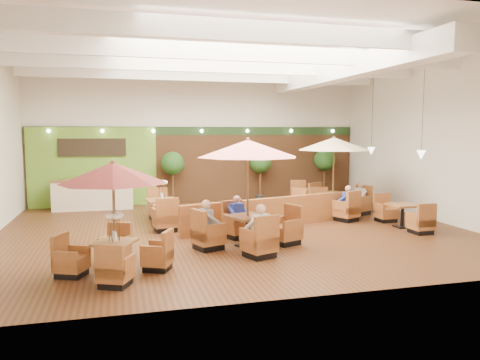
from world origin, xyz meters
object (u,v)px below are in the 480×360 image
object	(u,v)px
service_counter	(93,195)
table_5	(308,199)
diner_3	(347,199)
diner_4	(359,195)
booth_divider	(279,212)
table_3	(162,209)
table_0	(114,196)
diner_2	(208,220)
diner_0	(259,225)
table_2	(334,162)
topiary_0	(173,165)
topiary_1	(260,164)
table_4	(402,216)
diner_1	(238,212)
topiary_2	(325,162)
table_1	(248,174)

from	to	relation	value
service_counter	table_5	bearing A→B (deg)	-11.96
diner_3	diner_4	bearing A→B (deg)	14.30
booth_divider	table_3	distance (m)	3.79
table_0	service_counter	bearing A→B (deg)	120.14
table_5	diner_2	size ratio (longest dim) A/B	3.30
table_3	booth_divider	bearing A→B (deg)	-26.10
diner_3	diner_4	distance (m)	1.49
diner_0	diner_2	bearing A→B (deg)	119.50
table_2	table_3	bearing A→B (deg)	156.59
topiary_0	topiary_1	xyz separation A→B (m)	(3.74, 0.00, -0.01)
table_0	diner_2	distance (m)	2.90
topiary_0	topiary_1	size ratio (longest dim) A/B	1.00
table_4	diner_1	distance (m)	5.45
diner_1	diner_3	size ratio (longest dim) A/B	1.00
service_counter	table_5	xyz separation A→B (m)	(8.24, -1.74, -0.21)
table_0	table_4	distance (m)	9.30
booth_divider	diner_1	distance (m)	2.09
diner_2	diner_3	xyz separation A→B (m)	(5.26, 2.56, -0.03)
table_0	diner_3	size ratio (longest dim) A/B	3.35
table_5	topiary_1	xyz separation A→B (m)	(-1.38, 1.94, 1.27)
diner_2	diner_4	xyz separation A→B (m)	(6.31, 3.61, -0.05)
topiary_1	topiary_2	distance (m)	2.99
table_5	diner_4	xyz separation A→B (m)	(1.25, -1.83, 0.35)
table_1	table_3	size ratio (longest dim) A/B	1.04
topiary_0	table_1	bearing A→B (deg)	-81.46
service_counter	diner_0	world-z (taller)	diner_0
table_2	diner_3	size ratio (longest dim) A/B	3.96
table_4	service_counter	bearing A→B (deg)	146.86
table_0	table_2	bearing A→B (deg)	58.53
topiary_1	table_0	bearing A→B (deg)	-124.04
booth_divider	table_5	world-z (taller)	table_5
table_0	table_3	xyz separation A→B (m)	(1.46, 5.04, -1.16)
table_3	diner_4	xyz separation A→B (m)	(7.17, 0.08, 0.22)
booth_divider	diner_1	bearing A→B (deg)	-158.75
diner_0	diner_1	size ratio (longest dim) A/B	1.13
table_0	table_2	world-z (taller)	table_2
booth_divider	topiary_0	distance (m)	5.93
table_4	table_5	world-z (taller)	table_5
table_3	diner_0	distance (m)	4.98
table_3	table_5	world-z (taller)	table_3
table_0	topiary_1	xyz separation A→B (m)	(6.00, 8.89, -0.03)
service_counter	topiary_0	bearing A→B (deg)	3.67
service_counter	booth_divider	size ratio (longest dim) A/B	0.44
table_3	diner_3	size ratio (longest dim) A/B	3.78
topiary_1	diner_2	world-z (taller)	topiary_1
topiary_1	diner_3	bearing A→B (deg)	-71.96
table_1	diner_1	distance (m)	1.59
diner_1	diner_4	size ratio (longest dim) A/B	1.06
diner_1	table_4	bearing A→B (deg)	162.06
table_0	table_5	xyz separation A→B (m)	(7.38, 6.94, -1.29)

